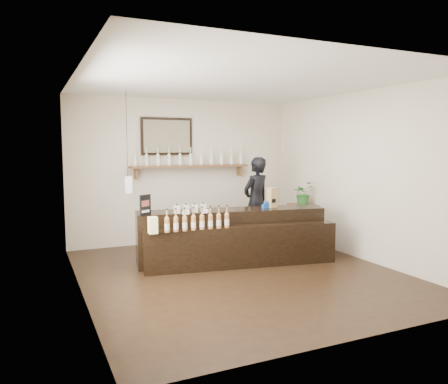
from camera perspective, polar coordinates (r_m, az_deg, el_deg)
The scene contains 10 objects.
ground at distance 6.64m, azimuth 2.02°, elevation -10.55°, with size 5.00×5.00×0.00m, color black.
room_shell at distance 6.37m, azimuth 2.07°, elevation 4.30°, with size 5.00×5.00×5.00m.
back_wall_decor at distance 8.51m, azimuth -6.01°, elevation 5.07°, with size 2.66×0.96×1.69m.
counter at distance 7.13m, azimuth 1.31°, elevation -6.02°, with size 3.13×1.32×1.01m.
promo_sign at distance 6.59m, azimuth -10.25°, elevation -1.71°, with size 0.20×0.14×0.31m.
paper_bag at distance 7.40m, azimuth 6.29°, elevation -0.72°, with size 0.18×0.15×0.34m.
tape_dispenser at distance 7.34m, azimuth 5.50°, elevation -1.74°, with size 0.15×0.09×0.12m.
side_cabinet at distance 8.62m, azimuth 10.23°, elevation -4.15°, with size 0.39×0.54×0.77m.
potted_plant at distance 8.54m, azimuth 10.30°, elevation -0.13°, with size 0.40×0.34×0.44m, color #2B6B2B.
shopkeeper at distance 8.31m, azimuth 4.22°, elevation -0.49°, with size 0.70×0.46×1.91m, color black.
Camera 1 is at (-2.83, -5.70, 1.89)m, focal length 35.00 mm.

